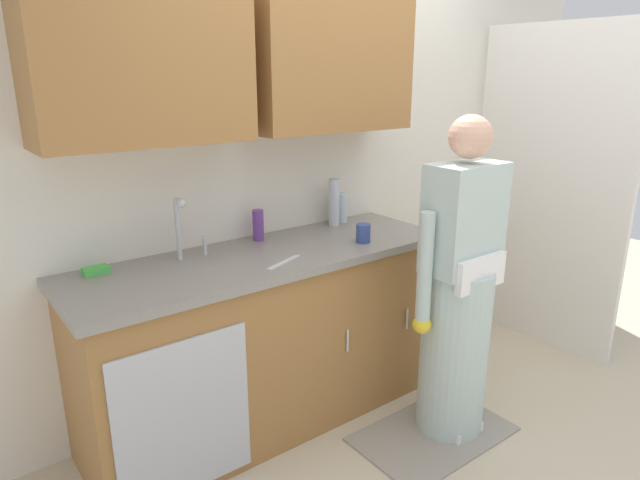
% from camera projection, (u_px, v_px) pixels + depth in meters
% --- Properties ---
extents(ground_plane, '(9.00, 9.00, 0.00)m').
position_uv_depth(ground_plane, '(436.00, 443.00, 2.80)').
color(ground_plane, beige).
extents(kitchen_wall_with_uppers, '(4.80, 0.44, 2.70)m').
position_uv_depth(kitchen_wall_with_uppers, '(298.00, 133.00, 3.05)').
color(kitchen_wall_with_uppers, silver).
rests_on(kitchen_wall_with_uppers, ground).
extents(closet_door_panel, '(0.04, 1.10, 2.10)m').
position_uv_depth(closet_door_panel, '(548.00, 191.00, 3.64)').
color(closet_door_panel, silver).
rests_on(closet_door_panel, ground).
extents(counter_cabinet, '(1.90, 0.62, 0.90)m').
position_uv_depth(counter_cabinet, '(267.00, 342.00, 2.88)').
color(counter_cabinet, '#9E6B38').
rests_on(counter_cabinet, ground).
extents(countertop, '(1.96, 0.66, 0.04)m').
position_uv_depth(countertop, '(265.00, 257.00, 2.75)').
color(countertop, gray).
rests_on(countertop, counter_cabinet).
extents(sink, '(0.50, 0.36, 0.35)m').
position_uv_depth(sink, '(201.00, 269.00, 2.56)').
color(sink, '#B7BABF').
rests_on(sink, counter_cabinet).
extents(person_at_sink, '(0.55, 0.34, 1.62)m').
position_uv_depth(person_at_sink, '(457.00, 306.00, 2.73)').
color(person_at_sink, white).
rests_on(person_at_sink, ground).
extents(floor_mat, '(0.80, 0.50, 0.01)m').
position_uv_depth(floor_mat, '(433.00, 434.00, 2.86)').
color(floor_mat, gray).
rests_on(floor_mat, ground).
extents(bottle_dish_liquid, '(0.06, 0.06, 0.16)m').
position_uv_depth(bottle_dish_liquid, '(258.00, 225.00, 2.92)').
color(bottle_dish_liquid, '#66388C').
rests_on(bottle_dish_liquid, countertop).
extents(bottle_water_tall, '(0.06, 0.06, 0.27)m').
position_uv_depth(bottle_water_tall, '(334.00, 202.00, 3.20)').
color(bottle_water_tall, silver).
rests_on(bottle_water_tall, countertop).
extents(bottle_cleaner_spray, '(0.07, 0.07, 0.17)m').
position_uv_depth(bottle_cleaner_spray, '(342.00, 208.00, 3.29)').
color(bottle_cleaner_spray, silver).
rests_on(bottle_cleaner_spray, countertop).
extents(cup_by_sink, '(0.08, 0.08, 0.10)m').
position_uv_depth(cup_by_sink, '(363.00, 233.00, 2.90)').
color(cup_by_sink, '#33478C').
rests_on(cup_by_sink, countertop).
extents(knife_on_counter, '(0.23, 0.11, 0.01)m').
position_uv_depth(knife_on_counter, '(284.00, 262.00, 2.60)').
color(knife_on_counter, silver).
rests_on(knife_on_counter, countertop).
extents(sponge, '(0.11, 0.07, 0.03)m').
position_uv_depth(sponge, '(96.00, 270.00, 2.45)').
color(sponge, '#4CBF4C').
rests_on(sponge, countertop).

